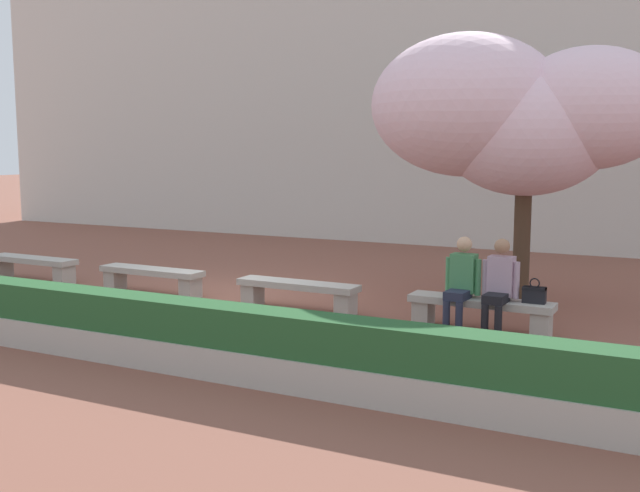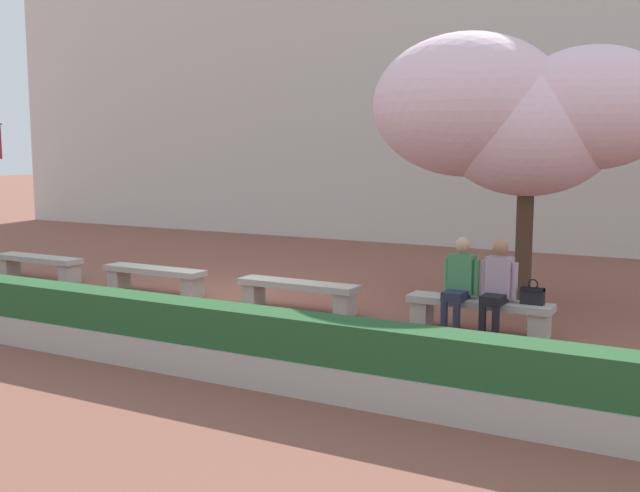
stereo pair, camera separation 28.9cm
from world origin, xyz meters
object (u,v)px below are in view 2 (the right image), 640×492
Objects in this scene: stone_bench_center at (298,291)px; cherry_tree_main at (512,114)px; person_seated_left at (459,280)px; person_seated_right at (497,284)px; handbag at (533,295)px; stone_bench_west_end at (38,263)px; stone_bench_near_west at (154,276)px; stone_bench_near_east at (479,310)px.

cherry_tree_main reaches higher than stone_bench_center.
person_seated_left is at bearing -1.18° from stone_bench_center.
cherry_tree_main reaches higher than person_seated_right.
handbag is (0.45, 0.08, -0.12)m from person_seated_right.
stone_bench_west_end is 0.43× the size of cherry_tree_main.
cherry_tree_main is at bearing 100.99° from person_seated_right.
stone_bench_west_end is 8.35m from person_seated_left.
person_seated_right is (8.86, -0.05, 0.39)m from stone_bench_west_end.
handbag is 3.31m from cherry_tree_main.
handbag is at bearing 0.46° from stone_bench_center.
handbag is (0.98, 0.08, -0.12)m from person_seated_left.
person_seated_left is 3.16m from cherry_tree_main.
cherry_tree_main is at bearing 87.09° from person_seated_left.
stone_bench_center is (2.87, 0.00, 0.00)m from stone_bench_near_west.
stone_bench_near_east is 5.87× the size of handbag.
person_seated_left is 0.28× the size of cherry_tree_main.
stone_bench_near_west and stone_bench_near_east have the same top height.
stone_bench_center is 2.87m from stone_bench_near_east.
stone_bench_center is 1.54× the size of person_seated_right.
person_seated_left reaches higher than stone_bench_west_end.
stone_bench_west_end is 9.11m from cherry_tree_main.
handbag is at bearing 2.34° from stone_bench_near_east.
cherry_tree_main reaches higher than stone_bench_near_east.
person_seated_left and person_seated_right have the same top height.
stone_bench_west_end is 1.54× the size of person_seated_left.
person_seated_left is (-0.27, -0.05, 0.39)m from stone_bench_near_east.
stone_bench_near_west is 2.87m from stone_bench_center.
stone_bench_near_west and stone_bench_center have the same top height.
person_seated_right reaches higher than stone_bench_west_end.
stone_bench_west_end is 1.00× the size of stone_bench_near_east.
person_seated_right is at bearing -0.35° from stone_bench_west_end.
person_seated_left is 1.00× the size of person_seated_right.
person_seated_left is at bearing -0.56° from stone_bench_near_west.
person_seated_right reaches higher than stone_bench_near_east.
stone_bench_center is at bearing 0.00° from stone_bench_west_end.
stone_bench_west_end is 1.54× the size of person_seated_right.
person_seated_left is at bearing 179.99° from person_seated_right.
cherry_tree_main is at bearing 112.93° from handbag.
person_seated_right is at bearing -79.01° from cherry_tree_main.
handbag is at bearing 10.32° from person_seated_right.
cherry_tree_main reaches higher than handbag.
stone_bench_near_west is 6.54m from cherry_tree_main.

